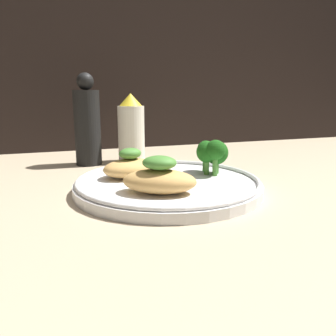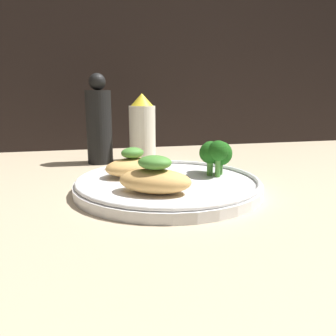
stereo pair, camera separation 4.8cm
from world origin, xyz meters
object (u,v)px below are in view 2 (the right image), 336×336
(pepper_grinder, at_px, (99,124))
(plate, at_px, (168,184))
(sauce_bottle, at_px, (143,129))
(broccoli_bunch, at_px, (215,153))

(pepper_grinder, bearing_deg, plate, -68.97)
(plate, height_order, sauce_bottle, sauce_bottle)
(broccoli_bunch, xyz_separation_m, sauce_bottle, (-0.08, 0.21, 0.02))
(plate, height_order, pepper_grinder, pepper_grinder)
(broccoli_bunch, height_order, sauce_bottle, sauce_bottle)
(plate, xyz_separation_m, sauce_bottle, (0.00, 0.23, 0.06))
(broccoli_bunch, distance_m, pepper_grinder, 0.27)
(pepper_grinder, bearing_deg, sauce_bottle, 0.00)
(plate, height_order, broccoli_bunch, broccoli_bunch)
(plate, xyz_separation_m, broccoli_bunch, (0.08, 0.02, 0.04))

